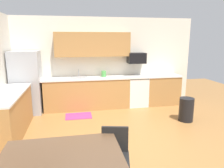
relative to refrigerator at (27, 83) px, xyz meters
The scene contains 18 objects.
ground_plane 3.23m from the refrigerator, 45.52° to the right, with size 12.00×12.00×0.00m, color #9E6B38.
wall_back 2.27m from the refrigerator, 11.16° to the left, with size 5.80×0.10×2.70m, color silver.
cabinet_run_back 1.73m from the refrigerator, ahead, with size 2.49×0.60×0.90m, color #AD7A42.
cabinet_run_back_right 4.07m from the refrigerator, ahead, with size 1.06×0.60×0.90m, color #AD7A42.
cabinet_run_left 1.49m from the refrigerator, 94.83° to the right, with size 0.60×2.00×0.90m, color #AD7A42.
countertop_back 2.18m from the refrigerator, ahead, with size 4.80×0.64×0.04m, color silver.
countertop_left 1.43m from the refrigerator, 94.83° to the right, with size 0.64×2.00×0.04m, color silver.
upper_cabinets_back 2.15m from the refrigerator, ahead, with size 2.20×0.34×0.70m, color #AD7A42.
refrigerator is the anchor object (origin of this frame).
oven_range 3.25m from the refrigerator, ahead, with size 0.60×0.60×0.91m.
microwave 3.28m from the refrigerator, ahead, with size 0.54×0.36×0.32m, color black.
sink_basin 1.45m from the refrigerator, ahead, with size 0.48×0.40×0.14m, color #A5A8AD.
sink_faucet 1.48m from the refrigerator, 10.18° to the left, with size 0.02×0.02×0.24m, color #B2B5BA.
dining_table 3.92m from the refrigerator, 73.77° to the right, with size 1.40×0.90×0.75m.
chair_near_table 3.90m from the refrigerator, 62.57° to the right, with size 0.48×0.48×0.85m.
trash_bin 4.34m from the refrigerator, 19.13° to the right, with size 0.36×0.36×0.60m, color black.
floor_mat 1.72m from the refrigerator, 22.46° to the right, with size 0.70×0.50×0.01m, color #CC3372.
kettle 2.20m from the refrigerator, ahead, with size 0.14×0.14×0.20m, color #4CA54C.
Camera 1 is at (-0.93, -3.81, 2.05)m, focal length 33.58 mm.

